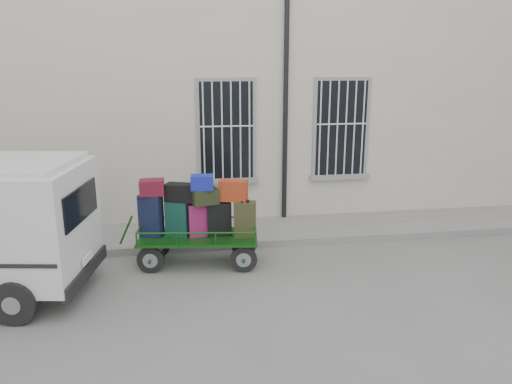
% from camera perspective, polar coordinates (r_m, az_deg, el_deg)
% --- Properties ---
extents(ground, '(80.00, 80.00, 0.00)m').
position_cam_1_polar(ground, '(9.24, 1.14, -9.50)').
color(ground, slate).
rests_on(ground, ground).
extents(building, '(24.00, 5.15, 6.00)m').
position_cam_1_polar(building, '(13.88, -2.78, 11.52)').
color(building, beige).
rests_on(building, ground).
extents(sidewalk, '(24.00, 1.70, 0.15)m').
position_cam_1_polar(sidewalk, '(11.23, -0.80, -4.56)').
color(sidewalk, slate).
rests_on(sidewalk, ground).
extents(luggage_cart, '(2.66, 1.30, 1.77)m').
position_cam_1_polar(luggage_cart, '(9.46, -6.80, -2.92)').
color(luggage_cart, black).
rests_on(luggage_cart, ground).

